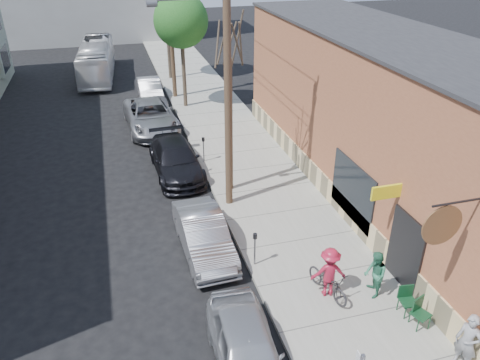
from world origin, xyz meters
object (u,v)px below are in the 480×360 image
object	(u,v)px
utility_pole_near	(226,78)
bus	(97,60)
patio_chair_b	(421,314)
car_0	(247,351)
car_1	(204,235)
car_3	(151,116)
parking_meter_near	(255,244)
tree_bare	(230,128)
patio_chair_a	(408,302)
parking_meter_far	(203,145)
cyclist	(329,272)
patron_grey	(467,342)
patron_green	(375,275)
car_4	(150,89)
tree_leafy_mid	(181,21)
car_2	(176,159)

from	to	relation	value
utility_pole_near	bus	xyz separation A→B (m)	(-4.87, 21.30, -4.09)
patio_chair_b	car_0	size ratio (longest dim) A/B	0.21
car_1	car_3	distance (m)	12.17
parking_meter_near	tree_bare	distance (m)	5.71
car_1	patio_chair_a	bearing A→B (deg)	-45.07
parking_meter_near	car_0	xyz separation A→B (m)	(-1.45, -3.96, -0.27)
car_3	parking_meter_far	bearing A→B (deg)	-71.96
cyclist	car_3	bearing A→B (deg)	-64.80
patron_grey	patio_chair_b	bearing A→B (deg)	167.15
parking_meter_near	patron_green	bearing A→B (deg)	-38.13
patron_grey	cyclist	xyz separation A→B (m)	(-2.18, 3.43, 0.01)
cyclist	car_4	size ratio (longest dim) A/B	0.41
car_3	car_0	bearing A→B (deg)	-90.87
car_3	patron_grey	bearing A→B (deg)	-75.32
car_0	car_3	xyz separation A→B (m)	(-0.51, 17.48, 0.08)
parking_meter_far	cyclist	distance (m)	10.43
car_1	tree_bare	bearing A→B (deg)	61.26
cyclist	car_0	world-z (taller)	cyclist
tree_bare	car_1	distance (m)	4.99
tree_bare	tree_leafy_mid	world-z (taller)	tree_leafy_mid
patron_grey	car_0	size ratio (longest dim) A/B	0.40
tree_leafy_mid	car_1	distance (m)	16.08
patron_grey	patron_green	world-z (taller)	patron_grey
tree_bare	bus	xyz separation A→B (m)	(-5.28, 20.16, -1.67)
parking_meter_near	cyclist	bearing A→B (deg)	-48.95
patio_chair_b	car_3	world-z (taller)	car_3
patio_chair_a	car_4	world-z (taller)	car_4
tree_leafy_mid	patio_chair_b	size ratio (longest dim) A/B	7.80
patio_chair_b	car_2	world-z (taller)	car_2
car_1	patron_green	bearing A→B (deg)	-41.73
utility_pole_near	car_4	distance (m)	15.58
tree_bare	tree_leafy_mid	xyz separation A→B (m)	(-0.00, 11.30, 2.38)
tree_leafy_mid	car_3	distance (m)	6.07
tree_leafy_mid	patio_chair_a	xyz separation A→B (m)	(3.08, -20.01, -4.79)
parking_meter_near	car_0	bearing A→B (deg)	-110.11
parking_meter_near	patron_grey	size ratio (longest dim) A/B	0.74
patio_chair_a	patio_chair_b	bearing A→B (deg)	-76.96
parking_meter_far	bus	world-z (taller)	bus
car_0	bus	distance (m)	29.62
patio_chair_b	patron_grey	size ratio (longest dim) A/B	0.53
patio_chair_b	car_0	bearing A→B (deg)	159.91
patron_green	tree_bare	bearing A→B (deg)	-148.75
tree_leafy_mid	patio_chair_a	world-z (taller)	tree_leafy_mid
parking_meter_far	patron_green	distance (m)	11.13
cyclist	car_1	world-z (taller)	cyclist
parking_meter_far	car_1	bearing A→B (deg)	-101.81
patron_green	patio_chair_b	bearing A→B (deg)	35.09
car_0	patio_chair_a	bearing A→B (deg)	9.32
patron_grey	car_0	bearing A→B (deg)	-127.07
parking_meter_far	patron_green	xyz separation A→B (m)	(3.06, -10.70, -0.06)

